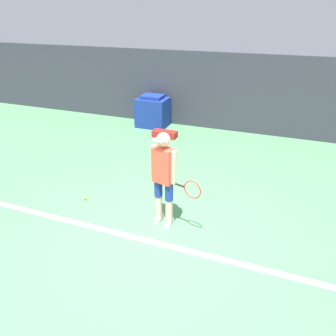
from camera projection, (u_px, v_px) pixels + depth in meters
ground_plane at (150, 241)px, 5.23m from camera, size 24.00×24.00×0.00m
back_wall at (229, 93)px, 9.55m from camera, size 24.00×0.10×2.25m
court_baseline at (150, 241)px, 5.22m from camera, size 21.60×0.10×0.01m
tennis_player at (164, 176)px, 5.28m from camera, size 0.92×0.33×1.65m
tennis_ball at (84, 198)px, 6.35m from camera, size 0.07×0.07×0.07m
covered_chair at (153, 112)px, 10.15m from camera, size 0.93×0.76×0.98m
equipment_bag at (165, 134)px, 9.41m from camera, size 0.70×0.30×0.19m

